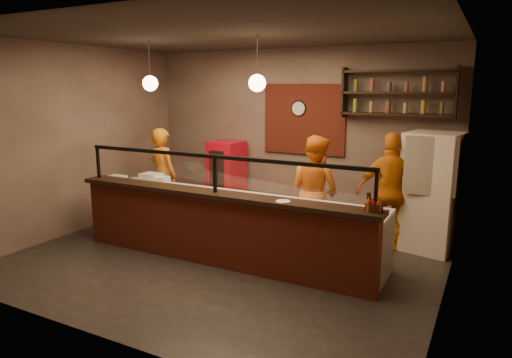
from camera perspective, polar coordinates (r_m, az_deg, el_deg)
The scene contains 29 objects.
floor at distance 6.94m, azimuth -3.61°, elevation -9.69°, with size 6.00×6.00×0.00m, color black.
ceiling at distance 6.50m, azimuth -3.98°, elevation 17.61°, with size 6.00×6.00×0.00m, color #39322C.
wall_back at distance 8.74m, azimuth 4.82°, elevation 5.54°, with size 6.00×6.00×0.00m, color #7D695C.
wall_left at distance 8.48m, azimuth -21.42°, elevation 4.59°, with size 5.00×5.00×0.00m, color #7D695C.
wall_right at distance 5.60m, azimuth 23.43°, elevation 1.23°, with size 5.00×5.00×0.00m, color #7D695C.
wall_front at distance 4.62m, azimuth -20.15°, elevation -0.55°, with size 6.00×6.00×0.00m, color #7D695C.
brick_patch at distance 8.62m, azimuth 6.01°, elevation 7.43°, with size 1.60×0.04×1.30m, color maroon.
service_counter at distance 6.53m, azimuth -5.03°, elevation -6.43°, with size 4.60×0.25×1.00m, color maroon.
counter_ledge at distance 6.39m, azimuth -5.12°, elevation -1.90°, with size 4.70×0.37×0.06m, color black.
worktop_cabinet at distance 6.96m, azimuth -2.79°, elevation -5.90°, with size 4.60×0.75×0.85m, color gray.
worktop at distance 6.84m, azimuth -2.83°, elevation -2.30°, with size 4.60×0.75×0.05m, color beige.
sneeze_guard at distance 6.32m, azimuth -5.17°, elevation 1.10°, with size 4.50×0.05×0.52m.
wall_shelving at distance 7.97m, azimuth 17.27°, elevation 10.25°, with size 1.84×0.28×0.85m.
wall_clock at distance 8.63m, azimuth 5.39°, elevation 8.78°, with size 0.30×0.30×0.04m, color black.
pendant_left at distance 7.51m, azimuth -13.08°, elevation 11.58°, with size 0.24×0.24×0.77m.
pendant_right at distance 6.44m, azimuth 0.15°, elevation 11.92°, with size 0.24×0.24×0.77m.
cook_left at distance 8.70m, azimuth -11.56°, elevation 0.51°, with size 0.64×0.42×1.76m, color orange.
cook_mid at distance 7.26m, azimuth 7.38°, elevation -1.49°, with size 0.86×0.67×1.77m, color orange.
cook_right at distance 7.31m, azimuth 16.54°, elevation -1.54°, with size 1.07×0.45×1.83m, color orange.
fridge at distance 7.46m, azimuth 21.04°, elevation -1.56°, with size 0.76×0.71×1.83m, color beige.
red_cooler at distance 9.16m, azimuth -3.68°, elevation 0.25°, with size 0.62×0.56×1.44m, color red.
pizza_dough at distance 6.95m, azimuth -5.85°, elevation -1.86°, with size 0.50×0.50×0.01m, color beige.
prep_tub_a at distance 7.87m, azimuth -12.92°, elevation 0.08°, with size 0.34×0.27×0.17m, color silver.
prep_tub_b at distance 7.72m, azimuth -11.96°, elevation -0.21°, with size 0.28×0.22×0.14m, color silver.
prep_tub_c at distance 7.96m, azimuth -17.04°, elevation -0.11°, with size 0.29×0.23×0.14m, color silver.
rolling_pin at distance 7.01m, azimuth -5.90°, elevation -1.53°, with size 0.06×0.06×0.37m, color #FBF629.
condiment_caddy at distance 5.56m, azimuth 14.56°, elevation -3.44°, with size 0.17×0.14×0.10m, color black.
pepper_mill at distance 5.55m, azimuth 13.88°, elevation -2.77°, with size 0.05×0.05×0.22m, color black.
small_plate at distance 5.83m, azimuth 3.41°, elevation -2.82°, with size 0.19×0.19×0.01m, color silver.
Camera 1 is at (3.38, -5.51, 2.51)m, focal length 32.00 mm.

